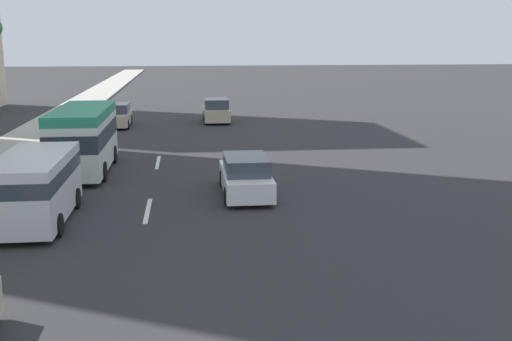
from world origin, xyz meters
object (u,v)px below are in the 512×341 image
(car_fourth, at_px, (216,111))
(car_lead, at_px, (246,176))
(car_fifth, at_px, (116,116))
(van_third, at_px, (34,184))
(minibus_sixth, at_px, (83,137))

(car_fourth, bearing_deg, car_lead, -179.83)
(car_fourth, height_order, car_fifth, car_fourth)
(car_lead, xyz_separation_m, car_fourth, (21.00, 0.06, 0.06))
(van_third, bearing_deg, minibus_sixth, 177.23)
(car_fourth, xyz_separation_m, minibus_sixth, (-16.12, 6.73, 0.80))
(car_lead, xyz_separation_m, van_third, (-2.84, 7.16, 0.55))
(car_lead, relative_size, van_third, 0.86)
(van_third, relative_size, car_fifth, 1.27)
(van_third, xyz_separation_m, car_fourth, (23.84, -7.10, -0.49))
(car_fifth, bearing_deg, van_third, -0.59)
(car_fourth, relative_size, minibus_sixth, 0.60)
(car_fifth, bearing_deg, car_lead, 19.57)
(van_third, xyz_separation_m, car_fifth, (22.33, -0.23, -0.55))
(car_lead, bearing_deg, van_third, 111.61)
(car_lead, height_order, van_third, van_third)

